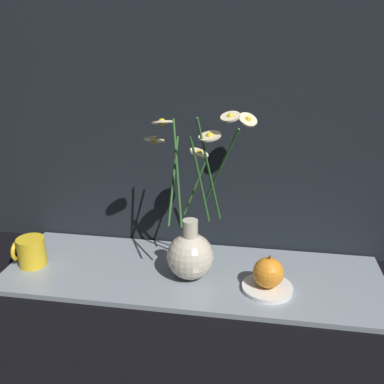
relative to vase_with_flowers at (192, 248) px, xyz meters
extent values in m
plane|color=black|center=(0.00, 0.02, -0.09)|extent=(6.00, 6.00, 0.00)
cube|color=gray|center=(0.00, 0.02, -0.08)|extent=(0.89, 0.29, 0.01)
cube|color=black|center=(0.00, 0.18, 0.46)|extent=(1.39, 0.02, 1.10)
sphere|color=beige|center=(0.00, 0.00, -0.02)|extent=(0.11, 0.11, 0.11)
cylinder|color=beige|center=(0.00, 0.00, 0.05)|extent=(0.03, 0.03, 0.05)
cylinder|color=#336B2D|center=(0.00, 0.03, 0.14)|extent=(0.06, 0.01, 0.14)
cylinder|color=beige|center=(0.01, 0.05, 0.21)|extent=(0.05, 0.05, 0.02)
sphere|color=yellow|center=(0.01, 0.05, 0.21)|extent=(0.02, 0.02, 0.02)
cylinder|color=#336B2D|center=(0.02, -0.02, 0.17)|extent=(0.04, 0.05, 0.20)
cylinder|color=beige|center=(0.04, -0.04, 0.27)|extent=(0.06, 0.06, 0.02)
sphere|color=yellow|center=(0.04, -0.04, 0.27)|extent=(0.02, 0.02, 0.02)
cylinder|color=#336B2D|center=(-0.04, 0.00, 0.16)|extent=(0.01, 0.09, 0.18)
cylinder|color=beige|center=(-0.08, 0.01, 0.25)|extent=(0.05, 0.05, 0.02)
sphere|color=yellow|center=(-0.08, 0.01, 0.25)|extent=(0.02, 0.02, 0.02)
cylinder|color=#336B2D|center=(0.04, -0.02, 0.19)|extent=(0.05, 0.09, 0.24)
cylinder|color=beige|center=(0.08, -0.04, 0.31)|extent=(0.05, 0.05, 0.02)
sphere|color=yellow|center=(0.08, -0.04, 0.31)|extent=(0.01, 0.01, 0.01)
cylinder|color=#336B2D|center=(0.05, 0.04, 0.18)|extent=(0.09, 0.12, 0.21)
cylinder|color=beige|center=(0.11, 0.08, 0.28)|extent=(0.06, 0.06, 0.03)
sphere|color=yellow|center=(0.11, 0.08, 0.28)|extent=(0.01, 0.01, 0.01)
cylinder|color=#336B2D|center=(-0.03, -0.01, 0.18)|extent=(0.03, 0.06, 0.22)
cylinder|color=beige|center=(-0.06, -0.03, 0.29)|extent=(0.06, 0.06, 0.02)
sphere|color=yellow|center=(-0.06, -0.03, 0.29)|extent=(0.02, 0.02, 0.02)
cylinder|color=yellow|center=(-0.39, -0.01, -0.04)|extent=(0.07, 0.07, 0.07)
torus|color=yellow|center=(-0.43, -0.01, -0.04)|extent=(0.01, 0.05, 0.05)
cylinder|color=white|center=(0.17, -0.03, -0.07)|extent=(0.11, 0.11, 0.01)
sphere|color=orange|center=(0.17, -0.03, -0.03)|extent=(0.07, 0.07, 0.07)
cylinder|color=#4C3819|center=(0.17, -0.03, 0.01)|extent=(0.00, 0.00, 0.01)
camera|label=1|loc=(0.14, -0.85, 0.47)|focal=40.00mm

